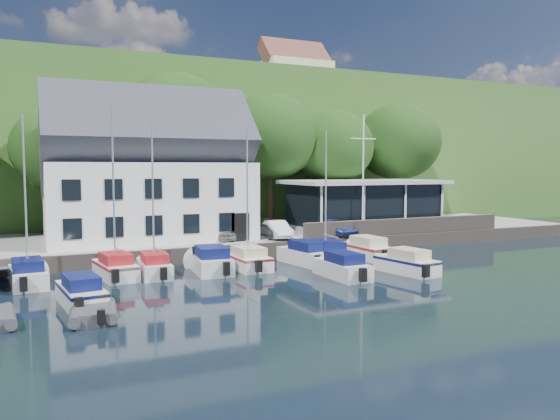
# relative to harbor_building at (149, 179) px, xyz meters

# --- Properties ---
(ground) EXTENTS (180.00, 180.00, 0.00)m
(ground) POSITION_rel_harbor_building_xyz_m (7.00, -16.50, -5.35)
(ground) COLOR black
(ground) RESTS_ON ground
(quay) EXTENTS (60.00, 13.00, 1.00)m
(quay) POSITION_rel_harbor_building_xyz_m (7.00, 1.00, -4.85)
(quay) COLOR #999994
(quay) RESTS_ON ground
(quay_face) EXTENTS (60.00, 0.30, 1.00)m
(quay_face) POSITION_rel_harbor_building_xyz_m (7.00, -5.50, -4.85)
(quay_face) COLOR #60554C
(quay_face) RESTS_ON ground
(hillside) EXTENTS (160.00, 75.00, 16.00)m
(hillside) POSITION_rel_harbor_building_xyz_m (7.00, 45.50, 2.65)
(hillside) COLOR #305720
(hillside) RESTS_ON ground
(field_patch) EXTENTS (50.00, 30.00, 0.30)m
(field_patch) POSITION_rel_harbor_building_xyz_m (15.00, 53.50, 10.80)
(field_patch) COLOR #606B35
(field_patch) RESTS_ON hillside
(farmhouse) EXTENTS (10.40, 7.00, 8.20)m
(farmhouse) POSITION_rel_harbor_building_xyz_m (29.00, 35.50, 14.75)
(farmhouse) COLOR beige
(farmhouse) RESTS_ON hillside
(harbor_building) EXTENTS (14.40, 8.20, 8.70)m
(harbor_building) POSITION_rel_harbor_building_xyz_m (0.00, 0.00, 0.00)
(harbor_building) COLOR white
(harbor_building) RESTS_ON quay
(club_pavilion) EXTENTS (13.20, 7.20, 4.10)m
(club_pavilion) POSITION_rel_harbor_building_xyz_m (18.00, -0.50, -2.30)
(club_pavilion) COLOR black
(club_pavilion) RESTS_ON quay
(seawall) EXTENTS (18.00, 0.50, 1.20)m
(seawall) POSITION_rel_harbor_building_xyz_m (19.00, -5.10, -3.75)
(seawall) COLOR #60554C
(seawall) RESTS_ON quay
(car_silver) EXTENTS (2.04, 3.58, 1.15)m
(car_silver) POSITION_rel_harbor_building_xyz_m (4.78, -2.74, -3.78)
(car_silver) COLOR #A5A4A9
(car_silver) RESTS_ON quay
(car_white) EXTENTS (1.80, 4.01, 1.28)m
(car_white) POSITION_rel_harbor_building_xyz_m (8.58, -3.44, -3.71)
(car_white) COLOR silver
(car_white) RESTS_ON quay
(car_dgrey) EXTENTS (2.40, 4.58, 1.27)m
(car_dgrey) POSITION_rel_harbor_building_xyz_m (8.65, -2.79, -3.72)
(car_dgrey) COLOR #333237
(car_dgrey) RESTS_ON quay
(car_blue) EXTENTS (2.43, 4.14, 1.33)m
(car_blue) POSITION_rel_harbor_building_xyz_m (13.09, -3.72, -3.69)
(car_blue) COLOR navy
(car_blue) RESTS_ON quay
(flagpole) EXTENTS (2.22, 0.20, 9.23)m
(flagpole) POSITION_rel_harbor_building_xyz_m (15.62, -4.00, 0.27)
(flagpole) COLOR white
(flagpole) RESTS_ON quay
(tree_1) EXTENTS (7.27, 7.27, 9.93)m
(tree_1) POSITION_rel_harbor_building_xyz_m (-5.66, 5.88, 0.62)
(tree_1) COLOR #14330F
(tree_1) RESTS_ON quay
(tree_2) EXTENTS (9.59, 9.59, 13.11)m
(tree_2) POSITION_rel_harbor_building_xyz_m (3.37, 5.88, 2.21)
(tree_2) COLOR #14330F
(tree_2) RESTS_ON quay
(tree_3) EXTENTS (8.69, 8.69, 11.87)m
(tree_3) POSITION_rel_harbor_building_xyz_m (12.12, 5.76, 1.59)
(tree_3) COLOR #14330F
(tree_3) RESTS_ON quay
(tree_4) EXTENTS (7.75, 7.75, 10.60)m
(tree_4) POSITION_rel_harbor_building_xyz_m (18.05, 4.99, 0.95)
(tree_4) COLOR #14330F
(tree_4) RESTS_ON quay
(tree_5) EXTENTS (8.44, 8.44, 11.54)m
(tree_5) POSITION_rel_harbor_building_xyz_m (25.82, 5.30, 1.42)
(tree_5) COLOR #14330F
(tree_5) RESTS_ON quay
(boat_r1_0) EXTENTS (2.31, 6.10, 8.79)m
(boat_r1_0) POSITION_rel_harbor_building_xyz_m (-8.03, -8.61, -0.95)
(boat_r1_0) COLOR silver
(boat_r1_0) RESTS_ON ground
(boat_r1_1) EXTENTS (2.55, 5.77, 8.91)m
(boat_r1_1) POSITION_rel_harbor_building_xyz_m (-3.61, -8.57, -0.90)
(boat_r1_1) COLOR silver
(boat_r1_1) RESTS_ON ground
(boat_r1_2) EXTENTS (1.93, 5.27, 8.39)m
(boat_r1_2) POSITION_rel_harbor_building_xyz_m (-1.53, -8.94, -1.16)
(boat_r1_2) COLOR silver
(boat_r1_2) RESTS_ON ground
(boat_r1_3) EXTENTS (2.64, 6.14, 1.57)m
(boat_r1_3) POSITION_rel_harbor_building_xyz_m (1.75, -9.07, -4.57)
(boat_r1_3) COLOR silver
(boat_r1_3) RESTS_ON ground
(boat_r1_4) EXTENTS (2.26, 5.40, 8.59)m
(boat_r1_4) POSITION_rel_harbor_building_xyz_m (4.09, -9.04, -1.06)
(boat_r1_4) COLOR silver
(boat_r1_4) RESTS_ON ground
(boat_r1_5) EXTENTS (2.75, 6.32, 1.52)m
(boat_r1_5) POSITION_rel_harbor_building_xyz_m (8.12, -8.90, -4.59)
(boat_r1_5) COLOR silver
(boat_r1_5) RESTS_ON ground
(boat_r1_6) EXTENTS (2.81, 6.82, 8.84)m
(boat_r1_6) POSITION_rel_harbor_building_xyz_m (9.62, -8.84, -0.93)
(boat_r1_6) COLOR silver
(boat_r1_6) RESTS_ON ground
(boat_r1_7) EXTENTS (2.15, 6.35, 1.52)m
(boat_r1_7) POSITION_rel_harbor_building_xyz_m (12.87, -8.66, -4.59)
(boat_r1_7) COLOR silver
(boat_r1_7) RESTS_ON ground
(boat_r2_0) EXTENTS (2.36, 5.97, 1.44)m
(boat_r2_0) POSITION_rel_harbor_building_xyz_m (-5.86, -14.21, -4.63)
(boat_r2_0) COLOR silver
(boat_r2_0) RESTS_ON ground
(boat_r2_3) EXTENTS (1.87, 5.76, 1.46)m
(boat_r2_3) POSITION_rel_harbor_building_xyz_m (7.98, -13.63, -4.62)
(boat_r2_3) COLOR silver
(boat_r2_3) RESTS_ON ground
(boat_r2_4) EXTENTS (2.67, 5.91, 1.47)m
(boat_r2_4) POSITION_rel_harbor_building_xyz_m (12.07, -14.12, -4.61)
(boat_r2_4) COLOR silver
(boat_r2_4) RESTS_ON ground
(dinghy_1) EXTENTS (2.19, 3.33, 0.74)m
(dinghy_1) POSITION_rel_harbor_building_xyz_m (-5.60, -16.76, -4.98)
(dinghy_1) COLOR #393A3E
(dinghy_1) RESTS_ON ground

